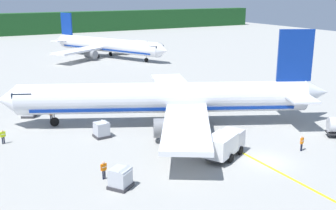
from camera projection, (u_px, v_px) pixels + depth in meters
ground at (101, 77)px, 81.40m from camera, size 240.00×320.00×0.20m
distant_treeline at (20, 24)px, 157.42m from camera, size 216.00×6.00×8.27m
airliner_foreground at (168, 98)px, 51.43m from camera, size 39.05×32.94×11.90m
airliner_mid_apron at (106, 45)px, 104.23m from camera, size 29.72×35.21×10.79m
service_truck_fuel at (225, 144)px, 41.47m from camera, size 5.86×4.56×2.58m
cargo_container_near at (29, 111)px, 55.04m from camera, size 2.32×2.32×1.83m
cargo_container_mid at (121, 178)px, 35.13m from camera, size 2.47×2.47×1.92m
cargo_container_far at (102, 130)px, 47.38m from camera, size 1.81×1.81×1.91m
crew_marshaller at (302, 142)px, 43.26m from camera, size 0.60×0.37×1.67m
crew_loader_left at (104, 169)px, 36.71m from camera, size 0.62×0.31×1.71m
crew_loader_right at (51, 114)px, 53.33m from camera, size 0.62×0.32×1.64m
crew_supervisor at (3, 136)px, 45.26m from camera, size 0.62×0.30×1.62m
apron_guide_line at (203, 132)px, 49.34m from camera, size 0.30×60.00×0.01m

